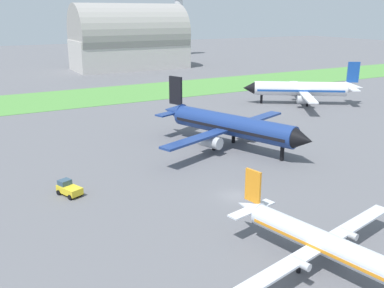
{
  "coord_description": "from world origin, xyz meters",
  "views": [
    {
      "loc": [
        -30.09,
        -43.01,
        23.39
      ],
      "look_at": [
        1.46,
        14.85,
        3.0
      ],
      "focal_mm": 39.95,
      "sensor_mm": 36.0,
      "label": 1
    }
  ],
  "objects_px": {
    "airplane_midfield_jet": "(229,125)",
    "airplane_parked_jet_far": "(302,89)",
    "pushback_tug_by_runway": "(69,189)",
    "control_tower": "(179,16)",
    "airplane_foreground_turboprop": "(321,242)"
  },
  "relations": [
    {
      "from": "airplane_midfield_jet",
      "to": "airplane_parked_jet_far",
      "type": "xyz_separation_m",
      "value": [
        37.92,
        22.64,
        -0.13
      ]
    },
    {
      "from": "pushback_tug_by_runway",
      "to": "control_tower",
      "type": "bearing_deg",
      "value": -53.52
    },
    {
      "from": "pushback_tug_by_runway",
      "to": "control_tower",
      "type": "distance_m",
      "value": 194.92
    },
    {
      "from": "pushback_tug_by_runway",
      "to": "control_tower",
      "type": "xyz_separation_m",
      "value": [
        100.74,
        165.59,
        20.64
      ]
    },
    {
      "from": "control_tower",
      "to": "pushback_tug_by_runway",
      "type": "bearing_deg",
      "value": -121.31
    },
    {
      "from": "airplane_parked_jet_far",
      "to": "pushback_tug_by_runway",
      "type": "relative_size",
      "value": 6.94
    },
    {
      "from": "airplane_foreground_turboprop",
      "to": "airplane_parked_jet_far",
      "type": "xyz_separation_m",
      "value": [
        51.18,
        58.52,
        1.32
      ]
    },
    {
      "from": "airplane_parked_jet_far",
      "to": "pushback_tug_by_runway",
      "type": "bearing_deg",
      "value": 57.05
    },
    {
      "from": "control_tower",
      "to": "airplane_parked_jet_far",
      "type": "bearing_deg",
      "value": -103.5
    },
    {
      "from": "control_tower",
      "to": "airplane_midfield_jet",
      "type": "bearing_deg",
      "value": -114.01
    },
    {
      "from": "airplane_midfield_jet",
      "to": "control_tower",
      "type": "bearing_deg",
      "value": 135.74
    },
    {
      "from": "airplane_foreground_turboprop",
      "to": "control_tower",
      "type": "bearing_deg",
      "value": 144.37
    },
    {
      "from": "airplane_midfield_jet",
      "to": "pushback_tug_by_runway",
      "type": "distance_m",
      "value": 31.33
    },
    {
      "from": "airplane_parked_jet_far",
      "to": "control_tower",
      "type": "bearing_deg",
      "value": -70.22
    },
    {
      "from": "pushback_tug_by_runway",
      "to": "control_tower",
      "type": "height_order",
      "value": "control_tower"
    }
  ]
}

